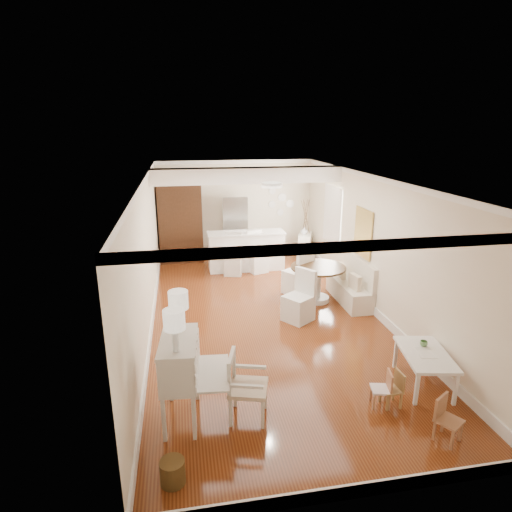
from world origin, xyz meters
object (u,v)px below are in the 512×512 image
object	(u,v)px
kids_chair_c	(449,420)
breakfast_counter	(246,251)
gustavian_armchair	(248,387)
kids_chair_b	(381,389)
slip_chair_near	(298,296)
secretary_bureau	(180,380)
bar_stool_right	(257,252)
sideboard	(305,246)
pantry_cabinet	(180,222)
dining_table	(317,284)
slip_chair_far	(298,271)
kids_chair_a	(391,389)
fridge	(247,228)
wicker_basket	(173,472)
kids_table	(424,369)
bar_stool_left	(233,254)

from	to	relation	value
kids_chair_c	breakfast_counter	distance (m)	7.12
gustavian_armchair	kids_chair_b	bearing A→B (deg)	-76.86
slip_chair_near	secretary_bureau	bearing A→B (deg)	-76.81
bar_stool_right	sideboard	world-z (taller)	bar_stool_right
pantry_cabinet	dining_table	bearing A→B (deg)	-50.78
gustavian_armchair	slip_chair_near	xyz separation A→B (m)	(1.45, 2.76, 0.05)
dining_table	slip_chair_far	xyz separation A→B (m)	(-0.31, 0.52, 0.14)
kids_chair_a	fridge	size ratio (longest dim) A/B	0.29
bar_stool_right	sideboard	xyz separation A→B (m)	(1.58, 0.94, -0.18)
breakfast_counter	sideboard	distance (m)	1.96
wicker_basket	slip_chair_far	bearing A→B (deg)	61.13
kids_chair_c	slip_chair_far	world-z (taller)	slip_chair_far
kids_table	kids_chair_b	bearing A→B (deg)	-157.81
dining_table	breakfast_counter	world-z (taller)	breakfast_counter
wicker_basket	kids_chair_c	distance (m)	3.33
kids_chair_b	bar_stool_right	bearing A→B (deg)	-160.92
slip_chair_near	bar_stool_left	size ratio (longest dim) A/B	0.94
kids_table	slip_chair_far	distance (m)	3.99
kids_chair_b	pantry_cabinet	distance (m)	7.76
kids_chair_c	pantry_cabinet	distance (m)	8.68
secretary_bureau	kids_table	world-z (taller)	secretary_bureau
wicker_basket	slip_chair_far	xyz separation A→B (m)	(2.81, 5.09, 0.41)
kids_chair_a	bar_stool_right	world-z (taller)	bar_stool_right
wicker_basket	slip_chair_far	size ratio (longest dim) A/B	0.25
kids_table	kids_chair_c	xyz separation A→B (m)	(-0.35, -1.15, 0.03)
bar_stool_left	slip_chair_far	bearing A→B (deg)	-36.89
kids_chair_a	slip_chair_far	distance (m)	4.27
bar_stool_left	slip_chair_near	bearing A→B (deg)	-58.86
wicker_basket	kids_table	xyz separation A→B (m)	(3.68, 1.21, 0.13)
kids_chair_c	fridge	xyz separation A→B (m)	(-1.21, 8.03, 0.61)
secretary_bureau	pantry_cabinet	distance (m)	7.08
slip_chair_far	breakfast_counter	xyz separation A→B (m)	(-0.89, 1.95, -0.03)
kids_table	bar_stool_left	size ratio (longest dim) A/B	0.98
secretary_bureau	gustavian_armchair	bearing A→B (deg)	-3.02
sideboard	kids_table	bearing A→B (deg)	-70.15
kids_chair_b	dining_table	world-z (taller)	dining_table
slip_chair_far	secretary_bureau	bearing A→B (deg)	24.19
kids_table	fridge	world-z (taller)	fridge
bar_stool_right	pantry_cabinet	world-z (taller)	pantry_cabinet
bar_stool_right	kids_table	bearing A→B (deg)	-94.09
kids_chair_a	bar_stool_right	size ratio (longest dim) A/B	0.48
kids_table	sideboard	bearing A→B (deg)	89.35
kids_chair_a	slip_chair_far	xyz separation A→B (m)	(-0.16, 4.25, 0.28)
secretary_bureau	kids_chair_c	bearing A→B (deg)	-12.26
slip_chair_far	pantry_cabinet	world-z (taller)	pantry_cabinet
slip_chair_far	kids_chair_c	bearing A→B (deg)	63.89
kids_table	bar_stool_right	distance (m)	5.76
wicker_basket	bar_stool_left	bearing A→B (deg)	77.21
wicker_basket	breakfast_counter	bearing A→B (deg)	74.76
slip_chair_far	bar_stool_left	world-z (taller)	bar_stool_left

